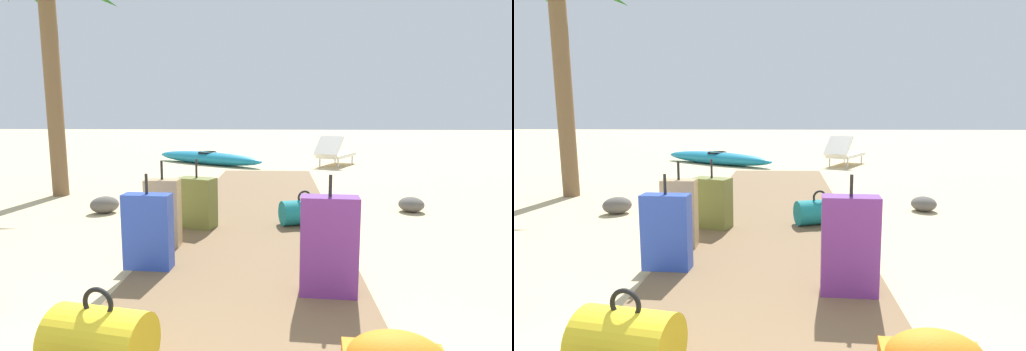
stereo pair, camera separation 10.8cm
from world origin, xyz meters
The scene contains 12 objects.
ground_plane centered at (0.00, 3.50, 0.00)m, with size 60.00×60.00×0.00m, color #D1BA8C.
boardwalk centered at (0.00, 4.38, 0.04)m, with size 1.84×8.76×0.08m, color brown.
suitcase_blue centered at (-0.80, 2.71, 0.39)m, with size 0.40×0.18×0.79m.
duffel_bag_yellow centered at (-0.60, 1.26, 0.25)m, with size 0.53×0.42×0.45m.
suitcase_tan centered at (-0.84, 3.31, 0.40)m, with size 0.32×0.18×0.83m.
suitcase_olive centered at (-0.65, 4.01, 0.36)m, with size 0.46×0.34×0.77m.
suitcase_purple centered at (0.61, 2.27, 0.43)m, with size 0.41×0.20×0.85m.
duffel_bag_teal centered at (0.56, 4.19, 0.22)m, with size 0.60×0.44×0.39m.
lounge_chair centered at (1.69, 10.41, 0.33)m, with size 1.24×1.66×0.77m.
kayak centered at (-1.63, 10.56, 0.17)m, with size 3.27×2.38×0.34m.
rock_right_mid centered at (2.08, 5.24, 0.10)m, with size 0.35×0.33×0.20m, color #5B5651.
rock_left_far centered at (-2.10, 4.94, 0.11)m, with size 0.38×0.29×0.23m, color #5B5651.
Camera 2 is at (0.15, -0.65, 1.35)m, focal length 30.15 mm.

